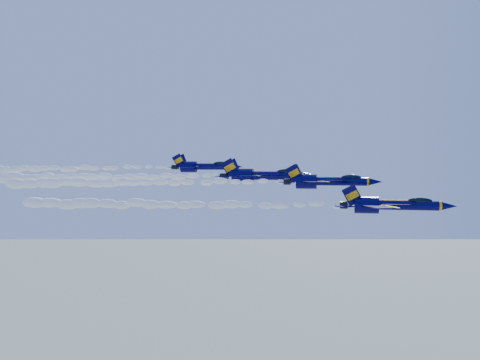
% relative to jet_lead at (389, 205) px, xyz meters
% --- Properties ---
extents(jet_lead, '(15.44, 12.66, 5.74)m').
position_rel_jet_lead_xyz_m(jet_lead, '(0.00, 0.00, 0.00)').
color(jet_lead, '#03003A').
extents(smoke_trail_jet_lead, '(50.21, 1.97, 1.77)m').
position_rel_jet_lead_xyz_m(smoke_trail_jet_lead, '(-31.70, 0.00, -0.45)').
color(smoke_trail_jet_lead, white).
extents(jet_second, '(15.00, 12.31, 5.58)m').
position_rel_jet_lead_xyz_m(jet_second, '(-8.89, 6.75, 3.02)').
color(jet_second, '#03003A').
extents(smoke_trail_jet_second, '(50.21, 1.91, 1.72)m').
position_rel_jet_lead_xyz_m(smoke_trail_jet_second, '(-40.41, 6.75, 2.58)').
color(smoke_trail_jet_second, white).
extents(jet_third, '(17.47, 14.33, 6.49)m').
position_rel_jet_lead_xyz_m(jet_third, '(-20.51, 15.63, 3.71)').
color(jet_third, '#03003A').
extents(smoke_trail_jet_third, '(50.21, 2.23, 2.00)m').
position_rel_jet_lead_xyz_m(smoke_trail_jet_third, '(-53.08, 15.63, 3.24)').
color(smoke_trail_jet_third, white).
extents(jet_fourth, '(15.10, 12.39, 5.61)m').
position_rel_jet_lead_xyz_m(jet_fourth, '(-34.87, 26.28, 5.36)').
color(jet_fourth, '#03003A').
extents(smoke_trail_jet_fourth, '(50.21, 1.92, 1.73)m').
position_rel_jet_lead_xyz_m(smoke_trail_jet_fourth, '(-66.42, 26.28, 4.92)').
color(smoke_trail_jet_fourth, white).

